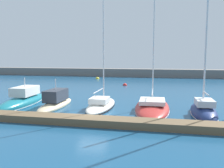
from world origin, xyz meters
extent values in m
plane|color=navy|center=(0.00, 0.00, 0.00)|extent=(120.00, 120.00, 0.00)
cube|color=brown|center=(0.00, -1.91, 0.28)|extent=(35.94, 1.65, 0.57)
cube|color=slate|center=(0.00, 40.75, 0.99)|extent=(108.00, 3.56, 1.98)
ellipsoid|color=#19707F|center=(-9.01, 3.97, 0.23)|extent=(2.78, 8.80, 1.35)
ellipsoid|color=silver|center=(-9.01, 3.97, 0.02)|extent=(2.81, 8.88, 0.12)
cube|color=silver|center=(-9.03, 4.49, 1.39)|extent=(2.04, 3.38, 0.96)
cube|color=black|center=(-9.07, 5.26, 1.53)|extent=(1.75, 0.90, 0.54)
cylinder|color=silver|center=(-9.03, 4.49, 2.38)|extent=(0.08, 0.08, 1.02)
ellipsoid|color=beige|center=(-4.94, 3.45, 0.16)|extent=(1.90, 7.18, 0.94)
cube|color=#333842|center=(-4.94, 3.54, 1.20)|extent=(1.56, 3.09, 1.15)
cube|color=black|center=(-4.94, 4.54, 1.38)|extent=(1.40, 0.77, 0.65)
cylinder|color=silver|center=(-4.94, 3.54, 2.35)|extent=(0.08, 0.08, 1.14)
ellipsoid|color=silver|center=(-0.21, 3.98, 0.22)|extent=(2.38, 7.47, 0.86)
ellipsoid|color=black|center=(-0.21, 3.98, 0.02)|extent=(2.40, 7.54, 0.12)
cylinder|color=silver|center=(-0.20, 5.01, 8.11)|extent=(0.12, 0.12, 14.92)
cylinder|color=silver|center=(-0.21, 2.93, 1.90)|extent=(0.11, 3.28, 0.08)
cube|color=silver|center=(-0.21, 3.29, 0.91)|extent=(1.70, 2.10, 0.52)
ellipsoid|color=#B72D28|center=(4.89, 4.53, 0.14)|extent=(3.48, 10.06, 1.15)
ellipsoid|color=silver|center=(4.89, 4.53, 0.02)|extent=(3.52, 10.16, 0.12)
cylinder|color=silver|center=(4.89, 5.00, 8.42)|extent=(0.11, 0.11, 15.41)
cylinder|color=silver|center=(4.92, 3.14, 1.94)|extent=(0.16, 4.37, 0.08)
cube|color=silver|center=(4.91, 3.80, 0.90)|extent=(2.44, 2.82, 0.38)
ellipsoid|color=navy|center=(9.44, 2.84, 0.26)|extent=(2.13, 6.32, 1.33)
ellipsoid|color=silver|center=(9.44, 2.84, 0.02)|extent=(2.15, 6.38, 0.12)
cylinder|color=silver|center=(9.43, 3.12, 6.19)|extent=(0.15, 0.15, 10.51)
cylinder|color=silver|center=(9.44, 2.11, 2.09)|extent=(0.13, 2.47, 0.11)
cube|color=silver|center=(9.44, 2.51, 1.21)|extent=(1.49, 2.15, 0.56)
sphere|color=yellow|center=(-8.49, 33.21, 0.00)|extent=(0.88, 0.88, 0.88)
sphere|color=red|center=(-0.53, 22.47, 0.00)|extent=(0.76, 0.76, 0.76)
camera|label=1|loc=(5.62, -18.95, 5.26)|focal=38.00mm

